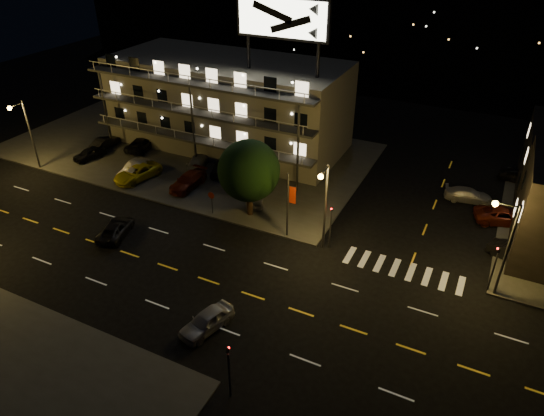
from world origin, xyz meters
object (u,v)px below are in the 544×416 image
at_px(road_car_west, 116,229).
at_px(lot_car_2, 137,173).
at_px(road_car_east, 207,321).
at_px(side_car_0, 514,254).
at_px(lot_car_4, 255,195).
at_px(lot_car_7, 198,161).
at_px(tree, 248,172).

bearing_deg(road_car_west, lot_car_2, -78.04).
xyz_separation_m(road_car_east, road_car_west, (-13.69, 6.20, -0.08)).
bearing_deg(side_car_0, road_car_east, 155.07).
distance_m(lot_car_2, lot_car_4, 13.83).
xyz_separation_m(lot_car_7, road_car_west, (0.97, -14.86, -0.15)).
height_order(lot_car_2, road_car_east, lot_car_2).
height_order(lot_car_2, road_car_west, lot_car_2).
xyz_separation_m(lot_car_2, road_car_east, (18.81, -15.44, -0.17)).
relative_size(lot_car_4, side_car_0, 1.01).
xyz_separation_m(lot_car_2, lot_car_7, (4.15, 5.61, -0.10)).
bearing_deg(lot_car_7, road_car_west, 75.99).
distance_m(tree, lot_car_4, 4.42).
bearing_deg(lot_car_4, side_car_0, -20.34).
bearing_deg(tree, road_car_east, -72.89).
xyz_separation_m(lot_car_2, side_car_0, (37.57, 2.44, -0.20)).
distance_m(tree, lot_car_7, 12.70).
bearing_deg(road_car_east, lot_car_4, 121.91).
bearing_deg(road_car_west, tree, -154.94).
xyz_separation_m(lot_car_4, side_car_0, (23.80, 1.11, -0.18)).
bearing_deg(lot_car_4, tree, -98.88).
bearing_deg(road_car_east, tree, 122.31).
relative_size(lot_car_4, lot_car_7, 0.97).
relative_size(lot_car_7, road_car_east, 1.04).
bearing_deg(lot_car_4, lot_car_7, 132.99).
height_order(lot_car_2, lot_car_7, lot_car_2).
bearing_deg(side_car_0, lot_car_2, 115.15).
distance_m(lot_car_7, road_car_west, 14.89).
height_order(tree, lot_car_2, tree).
height_order(lot_car_2, lot_car_4, lot_car_2).
xyz_separation_m(tree, side_car_0, (23.23, 3.37, -3.94)).
relative_size(lot_car_2, side_car_0, 1.27).
height_order(lot_car_4, lot_car_7, lot_car_4).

